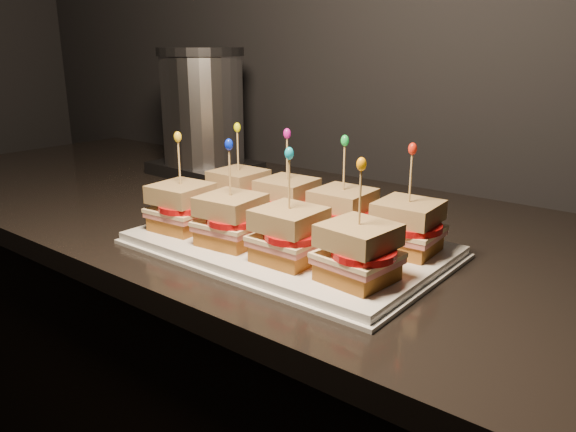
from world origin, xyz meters
The scene contains 63 objects.
granite_slab centered at (-0.41, 1.65, 0.87)m, with size 2.60×0.72×0.04m, color black.
platter centered at (-0.57, 1.51, 0.89)m, with size 0.46×0.28×0.02m, color white.
platter_rim centered at (-0.57, 1.51, 0.89)m, with size 0.47×0.30×0.01m, color white.
sandwich_0_bread_bot centered at (-0.74, 1.58, 0.91)m, with size 0.08×0.08×0.02m, color brown.
sandwich_0_ham centered at (-0.74, 1.58, 0.93)m, with size 0.09×0.09×0.01m, color #BF6162.
sandwich_0_cheese centered at (-0.74, 1.58, 0.93)m, with size 0.09×0.09×0.01m, color beige.
sandwich_0_tomato centered at (-0.72, 1.57, 0.94)m, with size 0.08×0.08×0.01m, color #BA0F10.
sandwich_0_bread_top centered at (-0.74, 1.58, 0.96)m, with size 0.08×0.08×0.03m, color #61320F.
sandwich_0_pick centered at (-0.74, 1.58, 1.00)m, with size 0.00×0.00×0.09m, color tan.
sandwich_0_frill centered at (-0.74, 1.58, 1.05)m, with size 0.01×0.01×0.02m, color #E2EC01.
sandwich_1_bread_bot centered at (-0.63, 1.58, 0.91)m, with size 0.08×0.08×0.02m, color brown.
sandwich_1_ham centered at (-0.63, 1.58, 0.93)m, with size 0.09×0.09×0.01m, color #BF6162.
sandwich_1_cheese centered at (-0.63, 1.58, 0.93)m, with size 0.09×0.09×0.01m, color beige.
sandwich_1_tomato centered at (-0.61, 1.57, 0.94)m, with size 0.08×0.08×0.01m, color #BA0F10.
sandwich_1_bread_top centered at (-0.63, 1.58, 0.96)m, with size 0.08×0.08×0.03m, color #61320F.
sandwich_1_pick centered at (-0.63, 1.58, 1.00)m, with size 0.00×0.00×0.09m, color tan.
sandwich_1_frill centered at (-0.63, 1.58, 1.05)m, with size 0.01×0.01×0.02m, color #BF1194.
sandwich_2_bread_bot centered at (-0.52, 1.58, 0.91)m, with size 0.08×0.08×0.02m, color brown.
sandwich_2_ham centered at (-0.52, 1.58, 0.93)m, with size 0.09×0.09×0.01m, color #BF6162.
sandwich_2_cheese centered at (-0.52, 1.58, 0.93)m, with size 0.09×0.09×0.01m, color beige.
sandwich_2_tomato centered at (-0.50, 1.57, 0.94)m, with size 0.08×0.08×0.01m, color #BA0F10.
sandwich_2_bread_top centered at (-0.52, 1.58, 0.96)m, with size 0.08×0.08×0.03m, color #61320F.
sandwich_2_pick centered at (-0.52, 1.58, 1.00)m, with size 0.00×0.00×0.09m, color tan.
sandwich_2_frill centered at (-0.52, 1.58, 1.05)m, with size 0.01×0.01×0.02m, color green.
sandwich_3_bread_bot centered at (-0.41, 1.58, 0.91)m, with size 0.08×0.08×0.02m, color brown.
sandwich_3_ham centered at (-0.41, 1.58, 0.93)m, with size 0.09×0.09×0.01m, color #BF6162.
sandwich_3_cheese centered at (-0.41, 1.58, 0.93)m, with size 0.09×0.09×0.01m, color beige.
sandwich_3_tomato centered at (-0.40, 1.57, 0.94)m, with size 0.08×0.08×0.01m, color #BA0F10.
sandwich_3_bread_top centered at (-0.41, 1.58, 0.96)m, with size 0.08×0.08×0.03m, color #61320F.
sandwich_3_pick centered at (-0.41, 1.58, 1.00)m, with size 0.00×0.00×0.09m, color tan.
sandwich_3_frill centered at (-0.41, 1.58, 1.05)m, with size 0.01×0.01×0.02m, color red.
sandwich_4_bread_bot centered at (-0.74, 1.44, 0.91)m, with size 0.08×0.08×0.02m, color brown.
sandwich_4_ham centered at (-0.74, 1.44, 0.93)m, with size 0.09×0.09×0.01m, color #BF6162.
sandwich_4_cheese centered at (-0.74, 1.44, 0.93)m, with size 0.09×0.09×0.01m, color beige.
sandwich_4_tomato centered at (-0.72, 1.44, 0.94)m, with size 0.08×0.08×0.01m, color #BA0F10.
sandwich_4_bread_top centered at (-0.74, 1.44, 0.96)m, with size 0.08×0.08×0.03m, color #61320F.
sandwich_4_pick centered at (-0.74, 1.44, 1.00)m, with size 0.00×0.00×0.09m, color tan.
sandwich_4_frill centered at (-0.74, 1.44, 1.05)m, with size 0.01×0.01×0.02m, color yellow.
sandwich_5_bread_bot centered at (-0.63, 1.44, 0.91)m, with size 0.08×0.08×0.02m, color brown.
sandwich_5_ham centered at (-0.63, 1.44, 0.93)m, with size 0.09×0.09×0.01m, color #BF6162.
sandwich_5_cheese centered at (-0.63, 1.44, 0.93)m, with size 0.09×0.09×0.01m, color beige.
sandwich_5_tomato centered at (-0.61, 1.44, 0.94)m, with size 0.08×0.08×0.01m, color #BA0F10.
sandwich_5_bread_top centered at (-0.63, 1.44, 0.96)m, with size 0.08×0.08×0.03m, color #61320F.
sandwich_5_pick centered at (-0.63, 1.44, 1.00)m, with size 0.00×0.00×0.09m, color tan.
sandwich_5_frill centered at (-0.63, 1.44, 1.05)m, with size 0.01×0.01×0.02m, color #0822E0.
sandwich_6_bread_bot centered at (-0.52, 1.44, 0.91)m, with size 0.08×0.08×0.02m, color brown.
sandwich_6_ham centered at (-0.52, 1.44, 0.93)m, with size 0.09×0.09×0.01m, color #BF6162.
sandwich_6_cheese centered at (-0.52, 1.44, 0.93)m, with size 0.09×0.09×0.01m, color beige.
sandwich_6_tomato centered at (-0.50, 1.44, 0.94)m, with size 0.08×0.08×0.01m, color #BA0F10.
sandwich_6_bread_top centered at (-0.52, 1.44, 0.96)m, with size 0.08×0.08×0.03m, color #61320F.
sandwich_6_pick centered at (-0.52, 1.44, 1.00)m, with size 0.00×0.00×0.09m, color tan.
sandwich_6_frill centered at (-0.52, 1.44, 1.05)m, with size 0.01×0.01×0.02m, color #119FBA.
sandwich_7_bread_bot centered at (-0.41, 1.44, 0.91)m, with size 0.08×0.08×0.02m, color brown.
sandwich_7_ham centered at (-0.41, 1.44, 0.93)m, with size 0.09×0.09×0.01m, color #BF6162.
sandwich_7_cheese centered at (-0.41, 1.44, 0.93)m, with size 0.09×0.09×0.01m, color beige.
sandwich_7_tomato centered at (-0.40, 1.44, 0.94)m, with size 0.08×0.08×0.01m, color #BA0F10.
sandwich_7_bread_top centered at (-0.41, 1.44, 0.96)m, with size 0.08×0.08×0.03m, color #61320F.
sandwich_7_pick centered at (-0.41, 1.44, 1.00)m, with size 0.00×0.00×0.09m, color tan.
sandwich_7_frill centered at (-0.41, 1.44, 1.05)m, with size 0.01×0.01×0.02m, color orange.
appliance_base centered at (-1.06, 1.80, 0.90)m, with size 0.23×0.19×0.03m, color #262628.
appliance_body centered at (-1.06, 1.80, 1.04)m, with size 0.19×0.19×0.25m, color silver.
appliance_lid centered at (-1.06, 1.80, 1.17)m, with size 0.20×0.20×0.02m, color #262628.
appliance centered at (-1.06, 1.80, 1.03)m, with size 0.23×0.19×0.30m, color silver, non-canonical shape.
Camera 1 is at (-0.07, 0.88, 1.18)m, focal length 35.00 mm.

